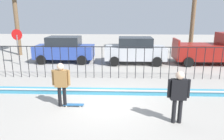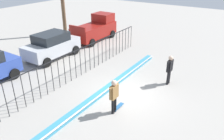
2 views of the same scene
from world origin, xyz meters
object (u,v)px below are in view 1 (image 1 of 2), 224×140
pickup_truck (211,50)px  parked_car_silver (135,50)px  skateboard (74,105)px  parked_car_blue (64,49)px  stop_sign (18,42)px  skateboarder (61,81)px  camera_operator (178,92)px

pickup_truck → parked_car_silver: bearing=-178.6°
skateboard → parked_car_blue: parked_car_blue is taller
skateboard → parked_car_blue: 8.35m
pickup_truck → stop_sign: 13.71m
skateboarder → stop_sign: bearing=151.3°
stop_sign → skateboard: bearing=-52.4°
parked_car_silver → camera_operator: bearing=-81.1°
skateboarder → camera_operator: camera_operator is taller
parked_car_blue → stop_sign: (-3.03, -0.97, 0.64)m
parked_car_silver → skateboarder: bearing=-109.9°
skateboarder → skateboard: skateboarder is taller
skateboarder → parked_car_blue: size_ratio=0.40×
skateboard → camera_operator: camera_operator is taller
skateboard → camera_operator: size_ratio=0.45×
skateboard → parked_car_blue: size_ratio=0.19×
parked_car_blue → skateboard: bearing=-77.7°
parked_car_silver → stop_sign: 8.32m
skateboard → parked_car_blue: bearing=85.3°
camera_operator → parked_car_silver: parked_car_silver is taller
parked_car_silver → pickup_truck: size_ratio=0.91×
skateboarder → skateboard: size_ratio=2.18×
skateboarder → skateboard: bearing=29.3°
pickup_truck → stop_sign: stop_sign is taller
parked_car_silver → skateboard: bearing=-107.2°
skateboard → camera_operator: bearing=-38.7°
skateboarder → pickup_truck: (8.73, 7.67, -0.01)m
parked_car_silver → stop_sign: bearing=-171.9°
skateboard → parked_car_silver: size_ratio=0.19×
parked_car_blue → pickup_truck: (10.65, -0.31, 0.06)m
parked_car_blue → skateboarder: bearing=-80.6°
parked_car_silver → stop_sign: (-8.27, -0.66, 0.64)m
skateboard → pickup_truck: size_ratio=0.17×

